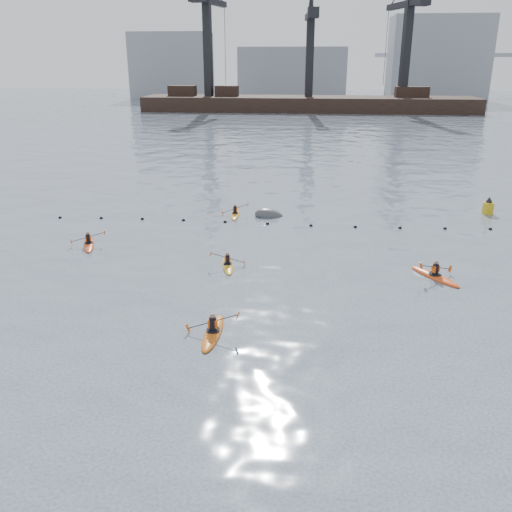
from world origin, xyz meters
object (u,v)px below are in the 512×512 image
Objects in this scene: kayaker_3 at (228,265)px; kayaker_4 at (435,276)px; kayaker_5 at (235,214)px; kayaker_2 at (89,244)px; nav_buoy at (488,208)px; kayaker_0 at (213,332)px; mooring_buoy at (269,216)px.

kayaker_3 is 11.07m from kayaker_4.
kayaker_4 is 16.26m from kayaker_5.
kayaker_5 is (8.03, 7.67, -0.01)m from kayaker_2.
nav_buoy reaches higher than kayaker_3.
kayaker_3 is at bearing -88.88° from kayaker_5.
kayaker_5 is at bearing 96.01° from kayaker_0.
kayaker_5 is (-1.55, 18.20, -0.01)m from kayaker_0.
kayaker_3 reaches higher than mooring_buoy.
nav_buoy reaches higher than mooring_buoy.
kayaker_0 is at bearing -68.86° from kayaker_2.
kayaker_2 is at bearing 150.94° from kayaker_3.
kayaker_4 is (10.49, 7.28, 0.00)m from kayaker_0.
kayaker_2 is 0.99× the size of kayaker_4.
kayaker_3 is 1.36× the size of mooring_buoy.
kayaker_2 is 1.07× the size of kayaker_3.
kayaker_0 is 1.15× the size of kayaker_3.
nav_buoy is (6.50, 13.20, 0.34)m from kayaker_4.
kayaker_0 is 18.27m from kayaker_5.
kayaker_4 reaches higher than kayaker_2.
kayaker_2 is 28.38m from nav_buoy.
mooring_buoy is (2.50, 0.03, -0.09)m from kayaker_5.
nav_buoy is at bearing -149.76° from kayaker_4.
nav_buoy reaches higher than kayaker_0.
nav_buoy is at bearing 23.31° from kayaker_3.
kayaker_0 is at bearing -93.00° from mooring_buoy.
nav_buoy reaches higher than kayaker_4.
kayaker_5 is (-0.99, 10.36, 0.00)m from kayaker_3.
mooring_buoy is (0.96, 18.23, -0.10)m from kayaker_0.
nav_buoy is (17.00, 20.48, 0.34)m from kayaker_0.
kayaker_5 reaches higher than mooring_buoy.
kayaker_4 is at bearing -15.32° from kayaker_3.
kayaker_0 is at bearing -129.69° from nav_buoy.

